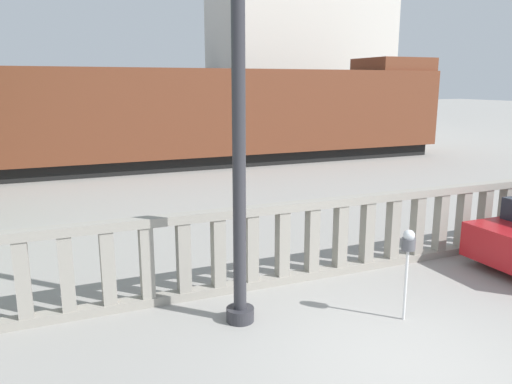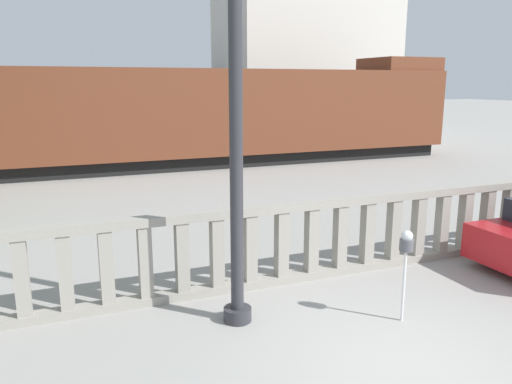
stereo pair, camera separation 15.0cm
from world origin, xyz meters
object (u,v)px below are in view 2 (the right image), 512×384
(train_near, at_px, (130,118))
(train_far, at_px, (196,107))
(parking_meter, at_px, (406,247))
(lamppost, at_px, (236,113))

(train_near, relative_size, train_far, 1.24)
(parking_meter, xyz_separation_m, train_near, (-1.71, 14.73, 0.93))
(train_near, distance_m, train_far, 11.19)
(parking_meter, height_order, train_far, train_far)
(lamppost, distance_m, train_near, 13.87)
(train_near, xyz_separation_m, train_far, (5.36, 9.82, -0.13))
(lamppost, xyz_separation_m, parking_meter, (2.24, -0.90, -1.89))
(lamppost, height_order, train_far, lamppost)
(parking_meter, distance_m, train_far, 24.83)
(train_near, bearing_deg, lamppost, -92.19)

